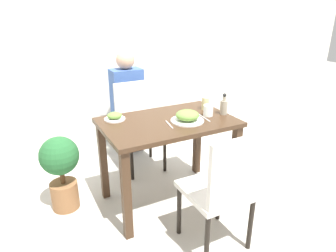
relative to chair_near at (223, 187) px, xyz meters
The scene contains 14 objects.
ground_plane 0.85m from the chair_near, 94.14° to the left, with size 16.00×16.00×0.00m, color #B7B2A8.
wall_back 2.35m from the chair_near, 91.29° to the left, with size 8.00×0.05×2.60m.
dining_table 0.70m from the chair_near, 94.14° to the left, with size 1.06×0.68×0.75m.
chair_near is the anchor object (origin of this frame).
chair_far 1.40m from the chair_near, 91.34° to the left, with size 0.42×0.42×0.89m.
food_plate 0.66m from the chair_near, 82.82° to the left, with size 0.27×0.27×0.09m.
side_plate 1.03m from the chair_near, 115.44° to the left, with size 0.17×0.17×0.06m.
drink_cup 0.75m from the chair_near, 64.64° to the left, with size 0.08×0.08×0.09m.
juice_glass 0.91m from the chair_near, 64.48° to the left, with size 0.07×0.07×0.11m.
sauce_bottle 0.81m from the chair_near, 54.03° to the left, with size 0.06×0.06×0.18m.
fork_utensil 0.65m from the chair_near, 98.41° to the left, with size 0.04×0.17×0.00m.
spoon_utensil 0.69m from the chair_near, 68.21° to the left, with size 0.03×0.19×0.00m.
potted_plant_left 1.32m from the chair_near, 131.88° to the left, with size 0.31×0.31×0.65m.
person_figure 1.79m from the chair_near, 89.92° to the left, with size 0.34×0.22×1.17m.
Camera 1 is at (-1.04, -2.00, 1.59)m, focal length 32.00 mm.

